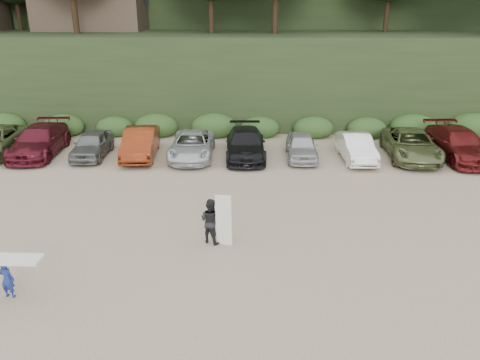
{
  "coord_description": "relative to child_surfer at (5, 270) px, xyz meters",
  "views": [
    {
      "loc": [
        0.46,
        -14.58,
        7.93
      ],
      "look_at": [
        -0.03,
        3.0,
        1.3
      ],
      "focal_mm": 35.0,
      "sensor_mm": 36.0,
      "label": 1
    }
  ],
  "objects": [
    {
      "name": "ground",
      "position": [
        6.5,
        3.31,
        -0.87
      ],
      "size": [
        120.0,
        120.0,
        0.0
      ],
      "primitive_type": "plane",
      "color": "tan",
      "rests_on": "ground"
    },
    {
      "name": "parked_cars",
      "position": [
        5.04,
        13.39,
        -0.12
      ],
      "size": [
        39.76,
        5.73,
        1.63
      ],
      "color": "#B7B7BC",
      "rests_on": "ground"
    },
    {
      "name": "child_surfer",
      "position": [
        0.0,
        0.0,
        0.0
      ],
      "size": [
        2.13,
        0.6,
        1.28
      ],
      "color": "navy",
      "rests_on": "ground"
    },
    {
      "name": "adult_surfer",
      "position": [
        5.56,
        3.47,
        -0.04
      ],
      "size": [
        1.28,
        0.93,
        1.94
      ],
      "color": "black",
      "rests_on": "ground"
    }
  ]
}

